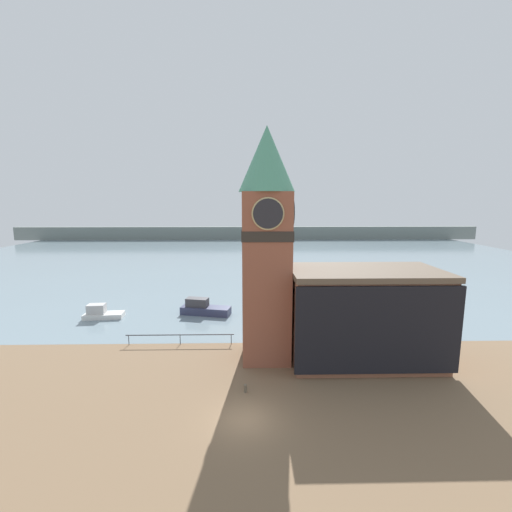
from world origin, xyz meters
TOP-DOWN VIEW (x-y plane):
  - ground_plane at (0.00, 0.00)m, footprint 160.00×160.00m
  - water at (0.00, 72.84)m, footprint 160.00×120.00m
  - far_shoreline at (0.00, 112.84)m, footprint 180.00×3.00m
  - pier_railing at (-6.90, 12.59)m, footprint 11.25×0.08m
  - clock_tower at (1.91, 9.44)m, footprint 5.01×5.01m
  - pier_building at (10.98, 8.83)m, footprint 13.83×7.65m
  - boat_near at (-5.71, 22.36)m, footprint 6.77×3.36m
  - boat_far at (-18.66, 21.11)m, footprint 4.97×2.38m
  - mooring_bollard_near at (-0.01, 3.38)m, footprint 0.26×0.26m

SIDE VIEW (x-z plane):
  - water at x=0.00m, z-range 0.00..0.00m
  - ground_plane at x=0.00m, z-range 0.00..0.00m
  - mooring_bollard_near at x=-0.01m, z-range 0.03..0.71m
  - boat_far at x=-18.66m, z-range -0.26..1.56m
  - boat_near at x=-5.71m, z-range -0.29..1.84m
  - pier_railing at x=-6.90m, z-range 0.41..1.50m
  - far_shoreline at x=0.00m, z-range 0.00..5.00m
  - pier_building at x=10.98m, z-range 0.02..8.68m
  - clock_tower at x=1.91m, z-range 0.66..21.96m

